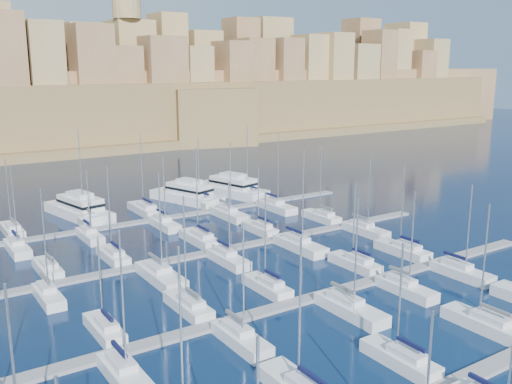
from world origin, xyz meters
TOP-DOWN VIEW (x-y plane):
  - ground at (0.00, 0.00)m, footprint 600.00×600.00m
  - pontoon_near at (0.00, -34.00)m, footprint 84.00×2.00m
  - pontoon_mid_near at (0.00, -12.00)m, footprint 84.00×2.00m
  - pontoon_mid_far at (0.00, 10.00)m, footprint 84.00×2.00m
  - pontoon_far at (0.00, 32.00)m, footprint 84.00×2.00m
  - sailboat_3 at (-1.57, -28.92)m, footprint 2.51×8.38m
  - sailboat_4 at (11.68, -28.56)m, footprint 2.74×9.12m
  - sailboat_13 at (-22.90, -7.23)m, footprint 2.32×7.74m
  - sailboat_14 at (-12.84, -6.86)m, footprint 2.55×8.50m
  - sailboat_15 at (-1.84, -7.03)m, footprint 2.45×8.16m
  - sailboat_16 at (13.33, -6.79)m, footprint 2.59×8.63m
  - sailboat_17 at (23.31, -6.48)m, footprint 2.78×9.28m
  - sailboat_19 at (-24.46, -17.15)m, footprint 2.56×8.52m
  - sailboat_20 at (-12.06, -17.10)m, footprint 2.52×8.41m
  - sailboat_21 at (2.24, -17.77)m, footprint 2.94×9.79m
  - sailboat_22 at (12.20, -17.10)m, footprint 2.52×8.41m
  - sailboat_23 at (22.77, -17.34)m, footprint 2.67×8.90m
  - sailboat_25 at (-23.28, 15.01)m, footprint 2.47×8.23m
  - sailboat_26 at (-13.98, 15.05)m, footprint 2.49×8.31m
  - sailboat_27 at (0.54, 15.59)m, footprint 2.82×9.41m
  - sailboat_28 at (11.78, 14.91)m, footprint 2.41×8.03m
  - sailboat_29 at (25.56, 15.18)m, footprint 2.57×8.57m
  - sailboat_31 at (-25.62, 5.23)m, footprint 2.33×7.75m
  - sailboat_32 at (-11.54, 3.91)m, footprint 3.13×10.43m
  - sailboat_33 at (-0.66, 4.76)m, footprint 2.61×8.69m
  - sailboat_34 at (11.80, 3.96)m, footprint 3.10×10.33m
  - sailboat_35 at (26.22, 4.57)m, footprint 2.73×9.10m
  - sailboat_37 at (-23.59, 37.35)m, footprint 2.68×8.93m
  - sailboat_38 at (-10.99, 38.23)m, footprint 3.21×10.71m
  - sailboat_39 at (0.56, 38.09)m, footprint 3.13×10.43m
  - sailboat_40 at (12.66, 37.88)m, footprint 3.00×10.01m
  - sailboat_41 at (24.10, 37.55)m, footprint 2.80×9.32m
  - sailboat_43 at (-24.87, 26.78)m, footprint 2.60×8.67m
  - sailboat_44 at (-13.65, 27.04)m, footprint 2.44×8.13m
  - sailboat_45 at (-0.54, 26.79)m, footprint 2.59×8.64m
  - sailboat_46 at (12.31, 26.11)m, footprint 3.01×10.03m
  - sailboat_47 at (23.05, 26.08)m, footprint 3.03×10.08m
  - motor_yacht_b at (-10.83, 41.97)m, footprint 8.75×18.32m
  - motor_yacht_c at (11.62, 41.71)m, footprint 10.38×17.80m
  - motor_yacht_d at (22.59, 42.36)m, footprint 10.13×19.22m
  - fortified_city at (-0.19, 155.26)m, footprint 460.00×108.95m

SIDE VIEW (x-z plane):
  - ground at x=0.00m, z-range 0.00..0.00m
  - pontoon_near at x=0.00m, z-range 0.00..0.40m
  - pontoon_mid_near at x=0.00m, z-range 0.00..0.40m
  - pontoon_mid_far at x=0.00m, z-range 0.00..0.40m
  - pontoon_far at x=0.00m, z-range 0.00..0.40m
  - sailboat_13 at x=-22.90m, z-range -4.80..6.22m
  - sailboat_28 at x=11.78m, z-range -5.11..6.54m
  - sailboat_44 at x=-13.65m, z-range -5.32..6.76m
  - sailboat_25 at x=-23.28m, z-range -5.34..6.78m
  - sailboat_3 at x=-1.57m, z-range -5.47..6.91m
  - sailboat_16 at x=13.33m, z-range -5.48..6.93m
  - sailboat_33 at x=-0.66m, z-range -5.50..6.96m
  - sailboat_31 at x=-25.62m, z-range -5.75..7.21m
  - sailboat_15 at x=-1.84m, z-range -5.85..7.31m
  - sailboat_45 at x=-0.54m, z-range -5.82..7.29m
  - sailboat_20 at x=-12.06m, z-range -5.93..7.39m
  - sailboat_37 at x=-23.59m, z-range -5.77..7.23m
  - sailboat_23 at x=22.77m, z-range -5.84..7.31m
  - sailboat_22 at x=12.20m, z-range -6.04..7.51m
  - sailboat_35 at x=26.22m, z-range -5.92..7.40m
  - sailboat_43 at x=-24.87m, z-range -6.18..7.66m
  - sailboat_14 at x=-12.84m, z-range -6.27..7.75m
  - sailboat_29 at x=25.56m, z-range -6.28..7.76m
  - sailboat_26 at x=-13.98m, z-range -6.42..7.91m
  - sailboat_17 at x=23.31m, z-range -6.26..7.74m
  - sailboat_4 at x=11.68m, z-range -6.34..7.83m
  - sailboat_19 at x=-24.46m, z-range -6.60..8.09m
  - sailboat_21 at x=2.24m, z-range -6.31..7.81m
  - sailboat_40 at x=12.66m, z-range -6.19..7.69m
  - sailboat_46 at x=12.31m, z-range -6.57..8.09m
  - sailboat_27 at x=0.54m, z-range -7.04..8.56m
  - sailboat_41 at x=24.10m, z-range -7.21..8.74m
  - sailboat_32 at x=-11.54m, z-range -6.73..8.25m
  - sailboat_47 at x=23.05m, z-range -7.20..8.74m
  - sailboat_39 at x=0.56m, z-range -7.07..8.60m
  - sailboat_34 at x=11.80m, z-range -7.20..8.74m
  - sailboat_38 at x=-10.99m, z-range -7.78..9.34m
  - motor_yacht_d at x=22.59m, z-range -0.90..4.35m
  - motor_yacht_b at x=-10.83m, z-range -0.90..4.35m
  - motor_yacht_c at x=11.62m, z-range -0.90..4.35m
  - fortified_city at x=-0.19m, z-range -15.02..44.50m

